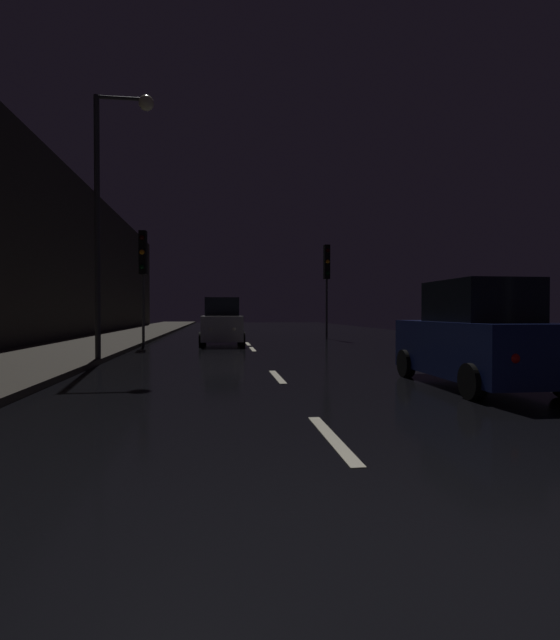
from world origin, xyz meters
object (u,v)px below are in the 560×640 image
at_px(traffic_light_far_left, 143,262).
at_px(car_approaching_headlights, 222,323).
at_px(traffic_light_far_right, 327,270).
at_px(car_parked_right_near, 476,338).
at_px(streetlamp_overhead, 113,187).

distance_m(traffic_light_far_left, car_approaching_headlights, 4.44).
bearing_deg(car_approaching_headlights, traffic_light_far_left, -75.32).
relative_size(traffic_light_far_left, car_approaching_headlights, 1.17).
height_order(traffic_light_far_right, car_parked_right_near, traffic_light_far_right).
relative_size(traffic_light_far_right, car_approaching_headlights, 1.22).
relative_size(streetlamp_overhead, car_approaching_headlights, 1.82).
relative_size(streetlamp_overhead, car_parked_right_near, 1.85).
height_order(car_approaching_headlights, car_parked_right_near, car_approaching_headlights).
xyz_separation_m(streetlamp_overhead, car_parked_right_near, (8.21, -5.31, -4.14)).
bearing_deg(car_parked_right_near, traffic_light_far_right, -2.70).
distance_m(traffic_light_far_left, streetlamp_overhead, 7.14).
bearing_deg(car_parked_right_near, car_approaching_headlights, 20.89).
xyz_separation_m(streetlamp_overhead, car_approaching_headlights, (3.18, 7.88, -4.13)).
bearing_deg(traffic_light_far_right, car_approaching_headlights, -60.90).
bearing_deg(streetlamp_overhead, car_parked_right_near, -32.90).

